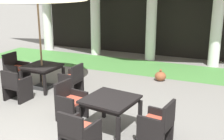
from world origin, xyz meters
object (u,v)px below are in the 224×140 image
object	(u,v)px
patio_table_near_foreground	(42,68)
patio_table_mid_left	(110,102)
patio_chair_near_foreground_west	(16,70)
patio_chair_mid_left_east	(158,125)
patio_chair_mid_left_south	(79,134)
patio_chair_near_foreground_south	(16,86)
patio_chair_mid_left_west	(71,103)
patio_chair_near_foreground_east	(72,80)
terracotta_urn	(160,76)

from	to	relation	value
patio_table_near_foreground	patio_table_mid_left	size ratio (longest dim) A/B	0.88
patio_chair_near_foreground_west	patio_table_mid_left	world-z (taller)	patio_chair_near_foreground_west
patio_chair_mid_left_east	patio_table_near_foreground	bearing A→B (deg)	74.06
patio_chair_mid_left_south	patio_chair_mid_left_east	size ratio (longest dim) A/B	0.97
patio_table_mid_left	patio_chair_mid_left_south	size ratio (longest dim) A/B	1.30
patio_chair_near_foreground_south	patio_chair_mid_left_west	size ratio (longest dim) A/B	0.96
patio_chair_near_foreground_west	patio_table_mid_left	bearing A→B (deg)	70.87
patio_chair_near_foreground_east	patio_chair_mid_left_east	xyz separation A→B (m)	(2.85, -1.68, 0.00)
terracotta_urn	patio_chair_mid_left_west	bearing A→B (deg)	-108.96
patio_chair_mid_left_west	patio_table_mid_left	bearing A→B (deg)	90.00
patio_chair_near_foreground_east	patio_chair_near_foreground_south	world-z (taller)	patio_chair_near_foreground_east
patio_table_near_foreground	patio_chair_near_foreground_east	bearing A→B (deg)	-4.33
patio_chair_mid_left_east	terracotta_urn	bearing A→B (deg)	21.65
patio_chair_near_foreground_east	patio_chair_near_foreground_south	distance (m)	1.47
patio_chair_near_foreground_west	patio_chair_near_foreground_south	xyz separation A→B (m)	(0.96, -1.12, -0.02)
patio_table_near_foreground	patio_chair_mid_left_west	size ratio (longest dim) A/B	1.14
patio_chair_near_foreground_south	patio_chair_mid_left_south	world-z (taller)	patio_chair_mid_left_south
patio_chair_mid_left_east	patio_chair_near_foreground_west	bearing A→B (deg)	77.96
patio_table_mid_left	terracotta_urn	xyz separation A→B (m)	(0.15, 3.64, -0.49)
patio_table_near_foreground	patio_chair_mid_left_west	bearing A→B (deg)	-38.86
patio_chair_near_foreground_west	patio_chair_near_foreground_east	size ratio (longest dim) A/B	1.07
patio_chair_near_foreground_south	patio_chair_mid_left_south	xyz separation A→B (m)	(2.77, -1.61, 0.01)
patio_table_mid_left	patio_chair_mid_left_east	bearing A→B (deg)	-8.44
patio_chair_near_foreground_west	patio_table_near_foreground	bearing A→B (deg)	90.00
patio_table_near_foreground	patio_chair_near_foreground_east	distance (m)	1.06
patio_chair_mid_left_south	terracotta_urn	distance (m)	4.69
patio_chair_mid_left_west	patio_chair_near_foreground_west	bearing A→B (deg)	-109.87
patio_chair_near_foreground_south	patio_chair_mid_left_west	world-z (taller)	patio_chair_mid_left_west
patio_chair_near_foreground_east	patio_chair_mid_left_west	distance (m)	1.58
patio_table_near_foreground	terracotta_urn	bearing A→B (deg)	34.06
patio_chair_near_foreground_south	terracotta_urn	distance (m)	4.35
patio_chair_near_foreground_east	patio_chair_mid_left_west	bearing A→B (deg)	-146.49
patio_chair_mid_left_south	patio_chair_mid_left_west	world-z (taller)	patio_chair_mid_left_south
patio_chair_near_foreground_east	patio_table_near_foreground	bearing A→B (deg)	90.00
patio_table_mid_left	patio_chair_mid_left_east	distance (m)	1.08
patio_chair_near_foreground_south	patio_table_mid_left	distance (m)	2.99
patio_chair_mid_left_south	patio_table_mid_left	bearing A→B (deg)	90.00
terracotta_urn	patio_chair_near_foreground_east	bearing A→B (deg)	-132.99
terracotta_urn	patio_chair_near_foreground_west	bearing A→B (deg)	-154.25
terracotta_urn	patio_table_near_foreground	bearing A→B (deg)	-145.94
terracotta_urn	patio_chair_near_foreground_south	bearing A→B (deg)	-135.13
patio_chair_near_foreground_south	terracotta_urn	size ratio (longest dim) A/B	2.23
terracotta_urn	patio_chair_mid_left_south	bearing A→B (deg)	-93.77
patio_table_near_foreground	patio_chair_mid_left_south	xyz separation A→B (m)	(2.69, -2.65, -0.20)
patio_chair_near_foreground_south	patio_table_near_foreground	bearing A→B (deg)	90.00
patio_table_mid_left	patio_chair_mid_left_west	xyz separation A→B (m)	(-1.04, 0.15, -0.24)
patio_chair_near_foreground_west	patio_chair_near_foreground_east	world-z (taller)	patio_chair_near_foreground_west
patio_chair_mid_left_east	patio_chair_mid_left_west	distance (m)	2.11
patio_table_near_foreground	patio_chair_near_foreground_west	distance (m)	1.06
patio_table_mid_left	terracotta_urn	distance (m)	3.67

